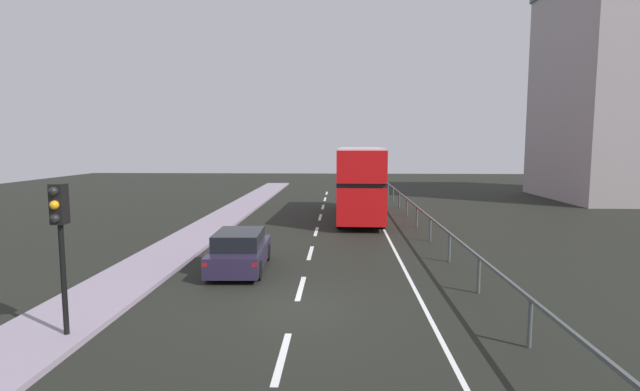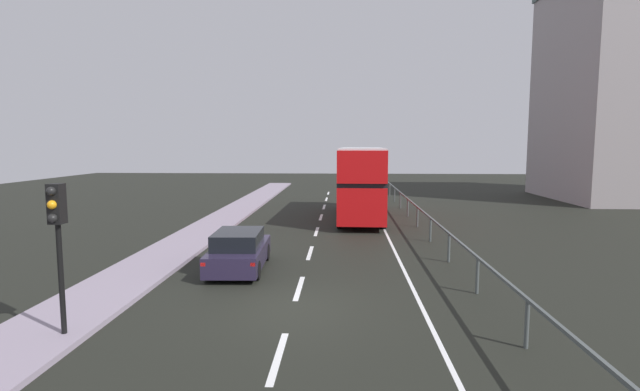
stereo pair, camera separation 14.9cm
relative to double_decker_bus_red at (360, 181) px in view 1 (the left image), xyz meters
The scene contains 7 objects.
ground_plane 16.24m from the double_decker_bus_red, 98.70° to the right, with size 75.17×120.00×0.10m, color black.
near_sidewalk_kerb 17.99m from the double_decker_bus_red, 117.13° to the right, with size 2.40×80.00×0.14m, color gray.
lane_paint_markings 7.32m from the double_decker_bus_red, 93.11° to the right, with size 3.67×46.00×0.01m.
bridge_side_railing 7.61m from the double_decker_bus_red, 66.82° to the right, with size 0.10×42.00×1.13m.
double_decker_bus_red is the anchor object (origin of this frame).
hatchback_car_near 13.17m from the double_decker_bus_red, 111.43° to the right, with size 1.95×4.15×1.42m.
traffic_signal_pole 19.85m from the double_decker_bus_red, 112.09° to the right, with size 0.30×0.42×3.45m.
Camera 1 is at (1.20, -12.59, 4.45)m, focal length 26.45 mm.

